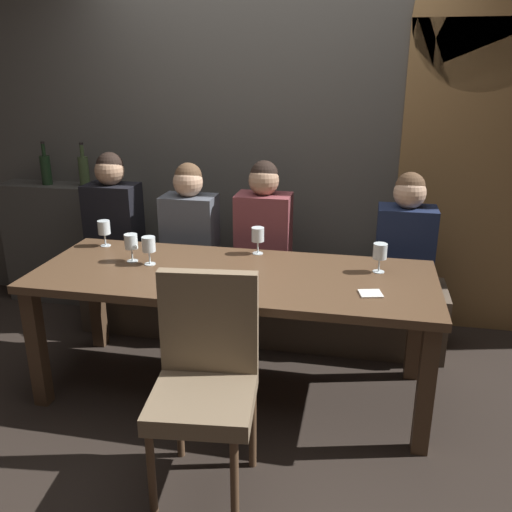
{
  "coord_description": "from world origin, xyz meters",
  "views": [
    {
      "loc": [
        0.68,
        -2.72,
        1.82
      ],
      "look_at": [
        0.13,
        0.02,
        0.84
      ],
      "focal_mm": 38.33,
      "sensor_mm": 36.0,
      "label": 1
    }
  ],
  "objects": [
    {
      "name": "ground",
      "position": [
        0.0,
        0.0,
        0.0
      ],
      "size": [
        9.0,
        9.0,
        0.0
      ],
      "primitive_type": "plane",
      "color": "black"
    },
    {
      "name": "back_wall_tiled",
      "position": [
        0.0,
        1.22,
        1.5
      ],
      "size": [
        6.0,
        0.12,
        3.0
      ],
      "primitive_type": "cube",
      "color": "#4C4944",
      "rests_on": "ground"
    },
    {
      "name": "arched_door",
      "position": [
        1.35,
        1.15,
        1.36
      ],
      "size": [
        0.9,
        0.05,
        2.55
      ],
      "color": "olive",
      "rests_on": "ground"
    },
    {
      "name": "back_counter",
      "position": [
        -1.55,
        1.04,
        0.47
      ],
      "size": [
        1.1,
        0.28,
        0.95
      ],
      "primitive_type": "cube",
      "color": "#413E3A",
      "rests_on": "ground"
    },
    {
      "name": "dining_table",
      "position": [
        0.0,
        0.0,
        0.65
      ],
      "size": [
        2.2,
        0.84,
        0.74
      ],
      "color": "#493422",
      "rests_on": "ground"
    },
    {
      "name": "banquette_bench",
      "position": [
        0.0,
        0.7,
        0.23
      ],
      "size": [
        2.5,
        0.44,
        0.45
      ],
      "color": "#40352A",
      "rests_on": "ground"
    },
    {
      "name": "chair_near_side",
      "position": [
        0.05,
        -0.72,
        0.56
      ],
      "size": [
        0.48,
        0.48,
        0.98
      ],
      "color": "brown",
      "rests_on": "ground"
    },
    {
      "name": "diner_redhead",
      "position": [
        -1.04,
        0.71,
        0.83
      ],
      "size": [
        0.36,
        0.24,
        0.81
      ],
      "color": "black",
      "rests_on": "banquette_bench"
    },
    {
      "name": "diner_bearded",
      "position": [
        -0.47,
        0.69,
        0.81
      ],
      "size": [
        0.36,
        0.24,
        0.76
      ],
      "color": "#4C515B",
      "rests_on": "banquette_bench"
    },
    {
      "name": "diner_far_end",
      "position": [
        0.04,
        0.71,
        0.82
      ],
      "size": [
        0.36,
        0.24,
        0.79
      ],
      "color": "brown",
      "rests_on": "banquette_bench"
    },
    {
      "name": "diner_near_end",
      "position": [
        0.95,
        0.7,
        0.8
      ],
      "size": [
        0.36,
        0.24,
        0.75
      ],
      "color": "#192342",
      "rests_on": "banquette_bench"
    },
    {
      "name": "wine_bottle_dark_red",
      "position": [
        -1.71,
        1.02,
        1.07
      ],
      "size": [
        0.08,
        0.08,
        0.33
      ],
      "color": "black",
      "rests_on": "back_counter"
    },
    {
      "name": "wine_bottle_pale_label",
      "position": [
        -1.4,
        1.02,
        1.07
      ],
      "size": [
        0.08,
        0.08,
        0.33
      ],
      "color": "#384728",
      "rests_on": "back_counter"
    },
    {
      "name": "wine_glass_end_right",
      "position": [
        -0.62,
        0.06,
        0.85
      ],
      "size": [
        0.08,
        0.08,
        0.16
      ],
      "color": "silver",
      "rests_on": "dining_table"
    },
    {
      "name": "wine_glass_center_front",
      "position": [
        -0.5,
        0.04,
        0.85
      ],
      "size": [
        0.08,
        0.08,
        0.16
      ],
      "color": "silver",
      "rests_on": "dining_table"
    },
    {
      "name": "wine_glass_near_left",
      "position": [
        0.07,
        0.34,
        0.86
      ],
      "size": [
        0.08,
        0.08,
        0.16
      ],
      "color": "silver",
      "rests_on": "dining_table"
    },
    {
      "name": "wine_glass_center_back",
      "position": [
        -0.9,
        0.3,
        0.85
      ],
      "size": [
        0.08,
        0.08,
        0.16
      ],
      "color": "silver",
      "rests_on": "dining_table"
    },
    {
      "name": "wine_glass_far_left",
      "position": [
        0.78,
        0.17,
        0.86
      ],
      "size": [
        0.08,
        0.08,
        0.16
      ],
      "color": "silver",
      "rests_on": "dining_table"
    },
    {
      "name": "dessert_plate",
      "position": [
        -0.16,
        -0.22,
        0.75
      ],
      "size": [
        0.19,
        0.19,
        0.05
      ],
      "color": "white",
      "rests_on": "dining_table"
    },
    {
      "name": "fork_on_table",
      "position": [
        -0.02,
        -0.22,
        0.74
      ],
      "size": [
        0.02,
        0.17,
        0.01
      ],
      "primitive_type": "cube",
      "rotation": [
        0.0,
        0.0,
        0.05
      ],
      "color": "silver",
      "rests_on": "dining_table"
    },
    {
      "name": "folded_napkin",
      "position": [
        0.74,
        -0.15,
        0.74
      ],
      "size": [
        0.13,
        0.12,
        0.01
      ],
      "primitive_type": "cube",
      "rotation": [
        0.0,
        0.0,
        0.23
      ],
      "color": "silver",
      "rests_on": "dining_table"
    }
  ]
}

